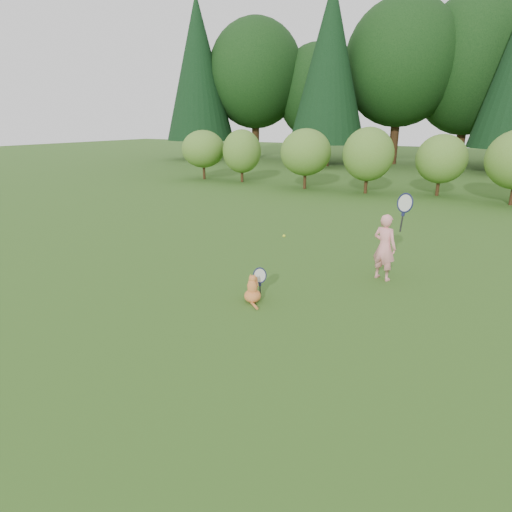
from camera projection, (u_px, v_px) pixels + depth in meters
The scene contains 6 objects.
ground at pixel (223, 305), 7.40m from camera, with size 100.00×100.00×0.00m, color #264B15.
shrub_row at pixel (400, 162), 17.68m from camera, with size 28.00×3.00×2.80m, color #4F7223, non-canonical shape.
woodland_backdrop at pixel (451, 37), 24.07m from camera, with size 48.00×10.00×15.00m, color black, non-canonical shape.
child at pixel (385, 246), 8.39m from camera, with size 0.78×0.50×1.99m.
cat at pixel (253, 287), 7.48m from camera, with size 0.51×0.74×0.68m.
tennis_ball at pixel (284, 236), 8.65m from camera, with size 0.06×0.06×0.06m.
Camera 1 is at (3.91, -5.59, 3.06)m, focal length 30.00 mm.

